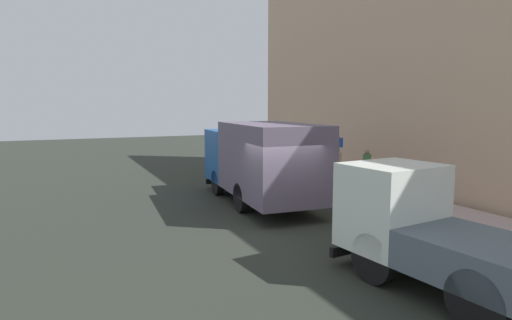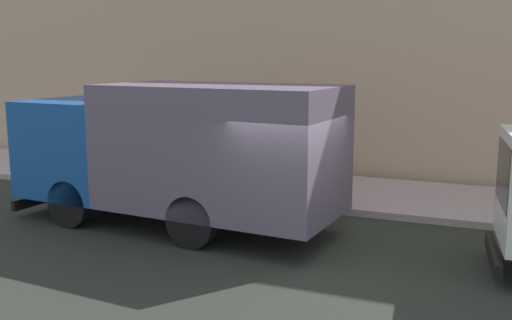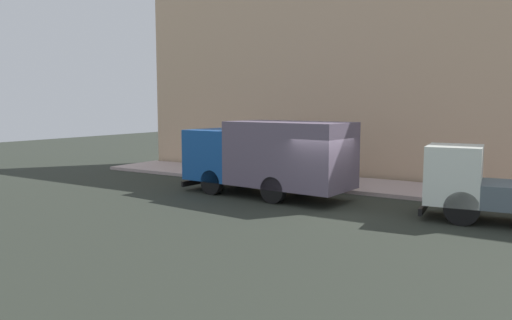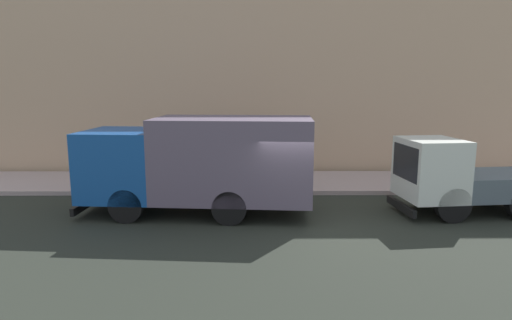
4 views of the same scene
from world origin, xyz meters
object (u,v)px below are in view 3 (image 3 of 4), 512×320
(pedestrian_standing, at_px, (289,159))
(pedestrian_walking, at_px, (321,159))
(pedestrian_third, at_px, (239,158))
(large_utility_truck, at_px, (268,155))
(street_sign_post, at_px, (323,154))
(small_flatbed_truck, at_px, (494,187))

(pedestrian_standing, bearing_deg, pedestrian_walking, 87.94)
(pedestrian_walking, distance_m, pedestrian_third, 4.07)
(large_utility_truck, distance_m, pedestrian_walking, 5.01)
(street_sign_post, bearing_deg, pedestrian_third, 82.41)
(pedestrian_standing, relative_size, street_sign_post, 0.68)
(small_flatbed_truck, height_order, street_sign_post, street_sign_post)
(pedestrian_walking, bearing_deg, small_flatbed_truck, 160.54)
(small_flatbed_truck, height_order, pedestrian_standing, small_flatbed_truck)
(large_utility_truck, height_order, small_flatbed_truck, large_utility_truck)
(small_flatbed_truck, relative_size, pedestrian_walking, 3.25)
(pedestrian_standing, distance_m, pedestrian_third, 2.51)
(pedestrian_standing, relative_size, pedestrian_third, 0.98)
(large_utility_truck, relative_size, pedestrian_walking, 4.37)
(small_flatbed_truck, height_order, pedestrian_walking, small_flatbed_truck)
(pedestrian_walking, distance_m, street_sign_post, 2.66)
(large_utility_truck, distance_m, street_sign_post, 2.91)
(small_flatbed_truck, distance_m, street_sign_post, 7.67)
(pedestrian_walking, bearing_deg, pedestrian_third, 36.15)
(pedestrian_walking, xyz_separation_m, pedestrian_standing, (-0.42, 1.54, -0.03))
(pedestrian_walking, height_order, pedestrian_standing, pedestrian_walking)
(pedestrian_third, bearing_deg, large_utility_truck, 120.90)
(large_utility_truck, height_order, street_sign_post, large_utility_truck)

